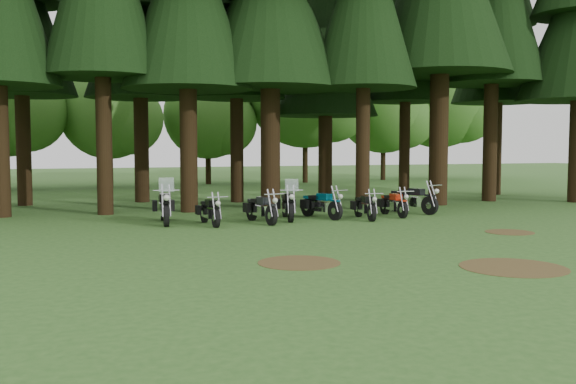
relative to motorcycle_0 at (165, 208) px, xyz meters
name	(u,v)px	position (x,y,z in m)	size (l,w,h in m)	color
ground	(380,243)	(4.66, -5.99, -0.52)	(120.00, 120.00, 0.00)	#2E5921
pine_back_4	(326,23)	(8.70, 7.25, 7.73)	(4.94, 4.94, 13.78)	black
decid_2	(10,102)	(-5.77, 18.78, 4.44)	(6.72, 6.53, 8.40)	black
decid_3	(114,112)	(-0.05, 19.14, 3.99)	(6.12, 5.95, 7.65)	black
decid_4	(212,117)	(6.24, 20.33, 3.85)	(5.93, 5.76, 7.41)	black
decid_5	(312,90)	(12.96, 19.72, 5.71)	(8.45, 8.21, 10.56)	black
decid_6	(389,109)	(19.52, 21.01, 4.68)	(7.06, 6.86, 8.82)	black
decid_7	(445,96)	(24.12, 20.83, 5.70)	(8.44, 8.20, 10.55)	black
dirt_patch_0	(299,263)	(1.66, -7.99, -0.51)	(1.80, 1.80, 0.01)	#4C3D1E
dirt_patch_1	(510,232)	(9.16, -5.49, -0.51)	(1.40, 1.40, 0.01)	#4C3D1E
dirt_patch_2	(513,267)	(5.66, -9.99, -0.51)	(2.20, 2.20, 0.01)	#4C3D1E
motorcycle_0	(165,208)	(0.00, 0.00, 0.00)	(0.57, 2.47, 1.55)	black
motorcycle_1	(210,212)	(1.29, -0.88, -0.10)	(0.31, 2.02, 0.82)	black
motorcycle_2	(261,210)	(2.99, -0.91, -0.08)	(0.44, 2.12, 0.87)	black
motorcycle_3	(288,206)	(4.13, -0.31, -0.03)	(0.78, 2.30, 1.45)	black
motorcycle_4	(321,205)	(5.36, -0.30, -0.07)	(0.74, 2.10, 0.88)	black
motorcycle_5	(365,207)	(6.68, -1.04, -0.11)	(0.39, 1.99, 0.81)	black
motorcycle_6	(393,205)	(8.06, -0.55, -0.10)	(0.31, 2.00, 0.81)	black
motorcycle_7	(412,200)	(9.24, 0.14, -0.04)	(0.94, 2.21, 0.94)	black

